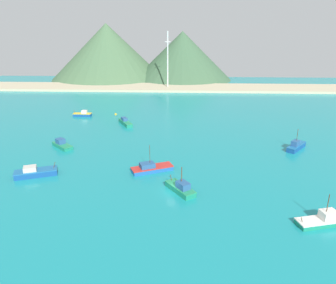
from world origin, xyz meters
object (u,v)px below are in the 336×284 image
fishing_boat_0 (83,114)px  fishing_boat_7 (181,188)px  fishing_boat_6 (151,168)px  radio_tower (168,60)px  fishing_boat_4 (296,146)px  fishing_boat_8 (323,220)px  fishing_boat_3 (35,172)px  fishing_boat_1 (62,145)px  fishing_boat_2 (125,122)px  buoy_0 (116,114)px

fishing_boat_0 → fishing_boat_7: bearing=-57.0°
fishing_boat_6 → radio_tower: radio_tower is taller
fishing_boat_4 → fishing_boat_8: fishing_boat_4 is taller
fishing_boat_4 → fishing_boat_8: bearing=-101.5°
fishing_boat_8 → radio_tower: size_ratio=0.30×
fishing_boat_3 → radio_tower: size_ratio=0.32×
fishing_boat_1 → fishing_boat_4: size_ratio=0.92×
fishing_boat_7 → radio_tower: (-8.29, 121.32, 14.95)m
fishing_boat_1 → fishing_boat_7: bearing=-36.2°
fishing_boat_4 → radio_tower: 104.40m
fishing_boat_4 → fishing_boat_7: (-32.26, -26.28, -0.08)m
fishing_boat_3 → fishing_boat_8: bearing=-15.9°
fishing_boat_3 → fishing_boat_4: fishing_boat_4 is taller
fishing_boat_2 → radio_tower: 74.95m
fishing_boat_7 → radio_tower: radio_tower is taller
buoy_0 → fishing_boat_3: bearing=-97.6°
fishing_boat_4 → buoy_0: (-58.49, 35.81, -0.83)m
fishing_boat_0 → fishing_boat_2: bearing=-29.4°
fishing_boat_2 → buoy_0: fishing_boat_2 is taller
fishing_boat_0 → fishing_boat_6: 58.47m
fishing_boat_6 → fishing_boat_8: size_ratio=1.10×
buoy_0 → fishing_boat_6: bearing=-69.9°
fishing_boat_1 → fishing_boat_6: 31.01m
fishing_boat_0 → fishing_boat_6: size_ratio=0.68×
fishing_boat_6 → fishing_boat_8: fishing_boat_6 is taller
fishing_boat_0 → fishing_boat_4: fishing_boat_4 is taller
fishing_boat_8 → fishing_boat_2: bearing=127.1°
fishing_boat_2 → fishing_boat_6: fishing_boat_6 is taller
fishing_boat_7 → buoy_0: fishing_boat_7 is taller
fishing_boat_4 → fishing_boat_1: bearing=-178.9°
fishing_boat_0 → buoy_0: (12.32, 2.81, -0.65)m
fishing_boat_1 → fishing_boat_8: 68.84m
fishing_boat_0 → fishing_boat_4: 78.13m
fishing_boat_3 → radio_tower: radio_tower is taller
fishing_boat_8 → buoy_0: size_ratio=10.74×
fishing_boat_7 → fishing_boat_0: bearing=123.0°
fishing_boat_4 → fishing_boat_0: bearing=155.0°
fishing_boat_3 → fishing_boat_6: bearing=7.9°
fishing_boat_6 → radio_tower: (-1.15, 111.35, 15.06)m
fishing_boat_4 → radio_tower: radio_tower is taller
fishing_boat_0 → fishing_boat_8: fishing_boat_8 is taller
fishing_boat_4 → fishing_boat_6: 42.64m
fishing_boat_7 → radio_tower: bearing=93.9°
fishing_boat_7 → radio_tower: size_ratio=0.26×
fishing_boat_1 → fishing_boat_6: size_ratio=0.73×
fishing_boat_1 → fishing_boat_4: bearing=1.1°
fishing_boat_4 → fishing_boat_7: 41.61m
fishing_boat_7 → fishing_boat_1: bearing=143.8°
fishing_boat_6 → fishing_boat_1: bearing=151.0°
fishing_boat_3 → fishing_boat_8: (58.44, -16.69, -0.05)m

